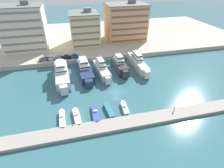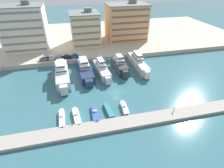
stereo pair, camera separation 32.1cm
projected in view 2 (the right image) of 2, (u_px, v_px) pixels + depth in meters
The scene contains 24 objects.
ground_plane at pixel (116, 92), 61.07m from camera, with size 400.00×400.00×0.00m, color #336670.
quay_promenade at pixel (92, 37), 110.59m from camera, with size 180.00×70.00×1.95m, color #BCB29E.
pier_dock at pixel (129, 122), 48.35m from camera, with size 120.00×4.58×0.86m, color #9E998E.
yacht_silver_far_left at pixel (62, 74), 67.21m from camera, with size 6.10×22.63×8.39m.
yacht_navy_left at pixel (85, 69), 71.11m from camera, with size 6.06×21.73×7.77m.
yacht_silver_mid_left at pixel (102, 69), 70.81m from camera, with size 5.19×17.88×7.95m.
yacht_charcoal_center_left at pixel (120, 65), 73.41m from camera, with size 4.75×15.21×8.28m.
yacht_ivory_center at pixel (138, 63), 75.57m from camera, with size 3.82×20.86×8.11m.
motorboat_white_far_left at pixel (62, 119), 49.43m from camera, with size 1.81×8.03×1.42m.
motorboat_white_left at pixel (77, 117), 50.14m from camera, with size 2.49×7.69×1.41m.
motorboat_blue_mid_left at pixel (95, 113), 51.32m from camera, with size 2.09×8.23×1.33m.
motorboat_teal_center_left at pixel (109, 110), 52.35m from camera, with size 2.22×7.36×1.00m.
motorboat_white_center at pixel (125, 108), 53.12m from camera, with size 1.80×6.62×1.61m.
car_grey_far_left at pixel (44, 58), 78.16m from camera, with size 4.16×2.05×1.80m.
car_white_left at pixel (51, 58), 78.82m from camera, with size 4.13×1.97×1.80m.
car_grey_mid_left at pixel (60, 57), 79.08m from camera, with size 4.17×2.06×1.80m.
car_black_center_left at pixel (67, 57), 79.72m from camera, with size 4.13×1.98×1.80m.
car_blue_center at pixel (74, 56), 80.56m from camera, with size 4.10×1.93×1.80m.
apartment_block_far_left at pixel (25, 28), 86.02m from camera, with size 20.81×16.37×22.78m.
apartment_block_left at pixel (85, 28), 93.03m from camera, with size 14.96×16.84×18.36m.
apartment_block_mid_left at pixel (126, 22), 98.81m from camera, with size 22.21×16.40×21.30m.
pedestrian_near_edge at pixel (174, 108), 51.12m from camera, with size 0.36×0.60×1.63m.
bollard_west at pixel (72, 124), 46.68m from camera, with size 0.20×0.20×0.61m.
bollard_west_mid at pixel (97, 120), 47.95m from camera, with size 0.20×0.20×0.61m.
Camera 2 is at (-12.58, -48.18, 35.51)m, focal length 28.00 mm.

